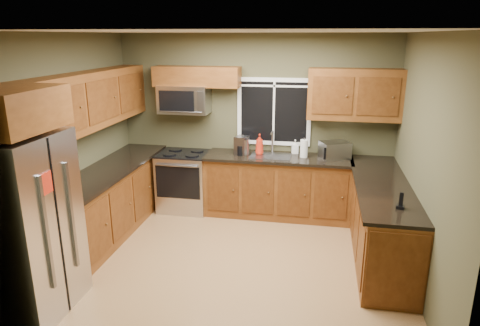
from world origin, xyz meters
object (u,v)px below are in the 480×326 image
(microwave, at_px, (184,99))
(kettle, at_px, (243,146))
(range, at_px, (185,181))
(soap_bottle_a, at_px, (259,144))
(soap_bottle_c, at_px, (239,145))
(soap_bottle_b, at_px, (295,147))
(toaster_oven, at_px, (335,150))
(cordless_phone, at_px, (401,204))
(refrigerator, at_px, (25,226))
(paper_towel_roll, at_px, (304,148))
(coffee_maker, at_px, (241,146))

(microwave, xyz_separation_m, kettle, (0.94, -0.11, -0.65))
(microwave, bearing_deg, range, -89.98)
(soap_bottle_a, xyz_separation_m, soap_bottle_c, (-0.33, 0.15, -0.07))
(range, xyz_separation_m, soap_bottle_b, (1.69, 0.23, 0.58))
(toaster_oven, bearing_deg, cordless_phone, -70.52)
(soap_bottle_a, relative_size, soap_bottle_b, 1.46)
(refrigerator, relative_size, soap_bottle_a, 5.81)
(kettle, relative_size, paper_towel_roll, 1.03)
(range, bearing_deg, paper_towel_roll, 1.56)
(soap_bottle_c, bearing_deg, coffee_maker, -71.18)
(coffee_maker, distance_m, soap_bottle_b, 0.81)
(refrigerator, relative_size, cordless_phone, 10.10)
(range, bearing_deg, soap_bottle_b, 7.75)
(microwave, distance_m, coffee_maker, 1.12)
(soap_bottle_b, distance_m, soap_bottle_c, 0.86)
(range, distance_m, kettle, 1.12)
(range, xyz_separation_m, soap_bottle_c, (0.84, 0.23, 0.56))
(kettle, bearing_deg, coffee_maker, 169.53)
(cordless_phone, bearing_deg, soap_bottle_c, 136.50)
(refrigerator, xyz_separation_m, coffee_maker, (1.59, 2.80, 0.17))
(microwave, height_order, soap_bottle_a, microwave)
(refrigerator, bearing_deg, cordless_phone, 16.01)
(refrigerator, distance_m, soap_bottle_c, 3.37)
(range, distance_m, coffee_maker, 1.09)
(soap_bottle_b, xyz_separation_m, cordless_phone, (1.22, -1.97, -0.05))
(paper_towel_roll, distance_m, soap_bottle_a, 0.66)
(microwave, xyz_separation_m, soap_bottle_a, (1.17, -0.06, -0.63))
(microwave, distance_m, soap_bottle_a, 1.33)
(kettle, relative_size, soap_bottle_c, 1.70)
(soap_bottle_a, bearing_deg, refrigerator, -123.11)
(refrigerator, xyz_separation_m, kettle, (1.62, 2.79, 0.18))
(soap_bottle_a, distance_m, soap_bottle_b, 0.55)
(kettle, xyz_separation_m, soap_bottle_c, (-0.10, 0.21, -0.05))
(toaster_oven, relative_size, cordless_phone, 2.71)
(paper_towel_roll, bearing_deg, soap_bottle_c, 169.75)
(soap_bottle_c, height_order, cordless_phone, cordless_phone)
(cordless_phone, bearing_deg, range, 149.15)
(refrigerator, distance_m, soap_bottle_b, 3.83)
(toaster_oven, relative_size, coffee_maker, 1.75)
(paper_towel_roll, relative_size, soap_bottle_b, 1.35)
(microwave, relative_size, soap_bottle_c, 4.36)
(paper_towel_roll, xyz_separation_m, soap_bottle_a, (-0.66, 0.03, 0.02))
(microwave, xyz_separation_m, soap_bottle_c, (0.84, 0.09, -0.70))
(kettle, xyz_separation_m, soap_bottle_a, (0.23, 0.06, 0.02))
(range, distance_m, microwave, 1.27)
(microwave, relative_size, paper_towel_roll, 2.65)
(soap_bottle_b, bearing_deg, toaster_oven, -16.99)
(kettle, xyz_separation_m, soap_bottle_b, (0.76, 0.21, -0.03))
(kettle, relative_size, cordless_phone, 1.66)
(toaster_oven, height_order, soap_bottle_b, toaster_oven)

